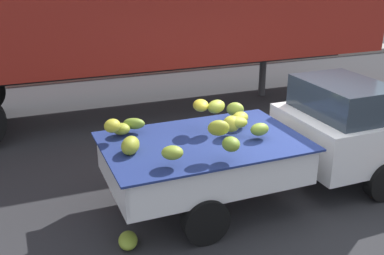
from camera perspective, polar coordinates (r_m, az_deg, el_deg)
The scene contains 5 objects.
ground at distance 7.47m, azimuth 12.19°, elevation -8.18°, with size 220.00×220.00×0.00m, color #28282B.
curb_strip at distance 14.82m, azimuth -5.92°, elevation 7.25°, with size 80.00×0.80×0.16m, color gray.
pickup_truck at distance 7.53m, azimuth 15.40°, elevation -0.77°, with size 5.07×1.93×1.70m.
semi_trailer at distance 10.67m, azimuth -7.07°, elevation 15.27°, with size 12.01×2.71×3.95m.
fallen_banana_bunch_near_tailgate at distance 6.16m, azimuth -8.01°, elevation -13.81°, with size 0.37×0.25×0.17m, color olive.
Camera 1 is at (-3.75, -5.37, 3.59)m, focal length 42.64 mm.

